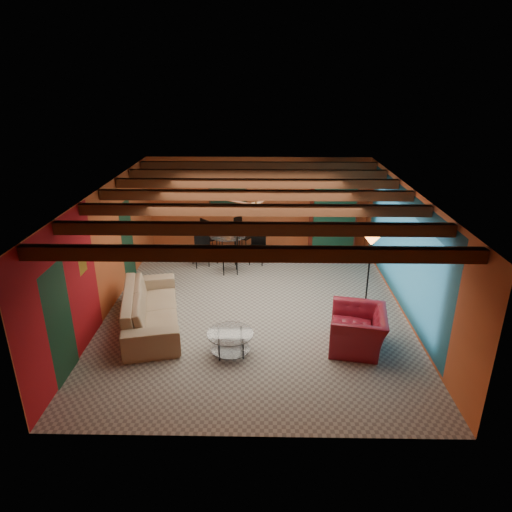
{
  "coord_description": "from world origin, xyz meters",
  "views": [
    {
      "loc": [
        0.17,
        -9.13,
        4.88
      ],
      "look_at": [
        0.0,
        0.2,
        1.15
      ],
      "focal_mm": 31.79,
      "sensor_mm": 36.0,
      "label": 1
    }
  ],
  "objects_px": {
    "sofa": "(151,308)",
    "potted_plant": "(336,169)",
    "vase": "(228,221)",
    "dining_table": "(228,243)",
    "coffee_table": "(230,343)",
    "armchair": "(358,329)",
    "armoire": "(333,214)",
    "floor_lamp": "(368,274)"
  },
  "relations": [
    {
      "from": "armoire",
      "to": "vase",
      "type": "xyz_separation_m",
      "value": [
        -3.02,
        -1.0,
        0.08
      ]
    },
    {
      "from": "coffee_table",
      "to": "dining_table",
      "type": "distance_m",
      "value": 4.6
    },
    {
      "from": "armchair",
      "to": "vase",
      "type": "xyz_separation_m",
      "value": [
        -2.79,
        4.31,
        0.79
      ]
    },
    {
      "from": "coffee_table",
      "to": "floor_lamp",
      "type": "distance_m",
      "value": 3.39
    },
    {
      "from": "potted_plant",
      "to": "vase",
      "type": "height_order",
      "value": "potted_plant"
    },
    {
      "from": "sofa",
      "to": "armoire",
      "type": "relative_size",
      "value": 1.25
    },
    {
      "from": "dining_table",
      "to": "floor_lamp",
      "type": "xyz_separation_m",
      "value": [
        3.24,
        -2.89,
        0.36
      ]
    },
    {
      "from": "sofa",
      "to": "floor_lamp",
      "type": "distance_m",
      "value": 4.66
    },
    {
      "from": "floor_lamp",
      "to": "potted_plant",
      "type": "distance_m",
      "value": 4.18
    },
    {
      "from": "dining_table",
      "to": "armoire",
      "type": "xyz_separation_m",
      "value": [
        3.02,
        1.0,
        0.55
      ]
    },
    {
      "from": "coffee_table",
      "to": "potted_plant",
      "type": "height_order",
      "value": "potted_plant"
    },
    {
      "from": "armchair",
      "to": "potted_plant",
      "type": "relative_size",
      "value": 2.66
    },
    {
      "from": "potted_plant",
      "to": "sofa",
      "type": "bearing_deg",
      "value": -133.7
    },
    {
      "from": "coffee_table",
      "to": "potted_plant",
      "type": "xyz_separation_m",
      "value": [
        2.64,
        5.57,
        2.19
      ]
    },
    {
      "from": "coffee_table",
      "to": "vase",
      "type": "height_order",
      "value": "vase"
    },
    {
      "from": "armchair",
      "to": "dining_table",
      "type": "bearing_deg",
      "value": -136.62
    },
    {
      "from": "sofa",
      "to": "armchair",
      "type": "bearing_deg",
      "value": -113.04
    },
    {
      "from": "sofa",
      "to": "floor_lamp",
      "type": "bearing_deg",
      "value": -94.49
    },
    {
      "from": "armoire",
      "to": "sofa",
      "type": "bearing_deg",
      "value": -148.34
    },
    {
      "from": "sofa",
      "to": "potted_plant",
      "type": "relative_size",
      "value": 6.18
    },
    {
      "from": "dining_table",
      "to": "armoire",
      "type": "bearing_deg",
      "value": 18.31
    },
    {
      "from": "coffee_table",
      "to": "armoire",
      "type": "relative_size",
      "value": 0.4
    },
    {
      "from": "potted_plant",
      "to": "vase",
      "type": "bearing_deg",
      "value": -161.69
    },
    {
      "from": "armoire",
      "to": "vase",
      "type": "bearing_deg",
      "value": -176.33
    },
    {
      "from": "armoire",
      "to": "potted_plant",
      "type": "relative_size",
      "value": 4.96
    },
    {
      "from": "coffee_table",
      "to": "floor_lamp",
      "type": "xyz_separation_m",
      "value": [
        2.86,
        1.68,
        0.68
      ]
    },
    {
      "from": "armchair",
      "to": "armoire",
      "type": "height_order",
      "value": "armoire"
    },
    {
      "from": "vase",
      "to": "dining_table",
      "type": "bearing_deg",
      "value": 0.0
    },
    {
      "from": "armchair",
      "to": "dining_table",
      "type": "xyz_separation_m",
      "value": [
        -2.79,
        4.31,
        0.16
      ]
    },
    {
      "from": "armchair",
      "to": "armoire",
      "type": "relative_size",
      "value": 0.54
    },
    {
      "from": "dining_table",
      "to": "coffee_table",
      "type": "bearing_deg",
      "value": -85.31
    },
    {
      "from": "dining_table",
      "to": "armoire",
      "type": "height_order",
      "value": "armoire"
    },
    {
      "from": "coffee_table",
      "to": "potted_plant",
      "type": "distance_m",
      "value": 6.54
    },
    {
      "from": "armchair",
      "to": "sofa",
      "type": "bearing_deg",
      "value": -89.82
    },
    {
      "from": "dining_table",
      "to": "potted_plant",
      "type": "xyz_separation_m",
      "value": [
        3.02,
        1.0,
        1.87
      ]
    },
    {
      "from": "armchair",
      "to": "dining_table",
      "type": "distance_m",
      "value": 5.14
    },
    {
      "from": "armoire",
      "to": "potted_plant",
      "type": "bearing_deg",
      "value": 0.0
    },
    {
      "from": "sofa",
      "to": "vase",
      "type": "relative_size",
      "value": 14.44
    },
    {
      "from": "potted_plant",
      "to": "vase",
      "type": "relative_size",
      "value": 2.34
    },
    {
      "from": "dining_table",
      "to": "potted_plant",
      "type": "bearing_deg",
      "value": 18.31
    },
    {
      "from": "armchair",
      "to": "potted_plant",
      "type": "height_order",
      "value": "potted_plant"
    },
    {
      "from": "sofa",
      "to": "dining_table",
      "type": "height_order",
      "value": "dining_table"
    }
  ]
}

